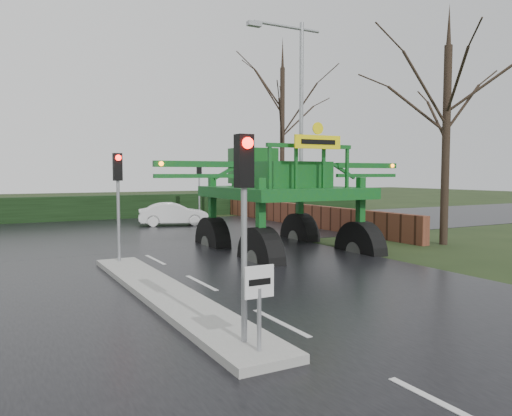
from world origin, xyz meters
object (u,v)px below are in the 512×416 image
traffic_signal_far (199,178)px  traffic_signal_near (244,193)px  traffic_signal_mid (118,183)px  white_sedan (174,226)px  keep_left_sign (259,294)px  crop_sprayer (257,178)px  street_light_right (296,108)px

traffic_signal_far → traffic_signal_near: bearing=69.6°
traffic_signal_mid → traffic_signal_far: same height
white_sedan → traffic_signal_far: bearing=-37.7°
keep_left_sign → white_sedan: keep_left_sign is taller
keep_left_sign → traffic_signal_near: (0.00, 0.49, 1.53)m
traffic_signal_mid → traffic_signal_far: 14.75m
crop_sprayer → street_light_right: bearing=48.4°
keep_left_sign → traffic_signal_mid: bearing=90.0°
street_light_right → white_sedan: bearing=122.0°
street_light_right → white_sedan: (-3.93, 6.30, -5.99)m
keep_left_sign → traffic_signal_mid: 9.12m
traffic_signal_far → crop_sprayer: size_ratio=0.34×
traffic_signal_near → street_light_right: size_ratio=0.35×
traffic_signal_mid → keep_left_sign: bearing=-90.0°
traffic_signal_mid → traffic_signal_near: bearing=-90.0°
traffic_signal_mid → white_sedan: traffic_signal_mid is taller
traffic_signal_far → white_sedan: size_ratio=0.93×
traffic_signal_far → keep_left_sign: bearing=70.1°
keep_left_sign → traffic_signal_mid: size_ratio=0.38×
crop_sprayer → traffic_signal_near: bearing=-118.9°
keep_left_sign → traffic_signal_far: (7.80, 21.51, 1.53)m
traffic_signal_far → white_sedan: 3.83m
street_light_right → traffic_signal_mid: bearing=-154.6°
traffic_signal_near → traffic_signal_mid: 8.50m
traffic_signal_near → traffic_signal_mid: same height
keep_left_sign → street_light_right: 17.23m
keep_left_sign → street_light_right: size_ratio=0.14×
traffic_signal_far → traffic_signal_mid: bearing=58.1°
traffic_signal_mid → white_sedan: size_ratio=0.93×
traffic_signal_far → street_light_right: bearing=101.9°
traffic_signal_far → crop_sprayer: bearing=75.6°
traffic_signal_near → crop_sprayer: 8.55m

